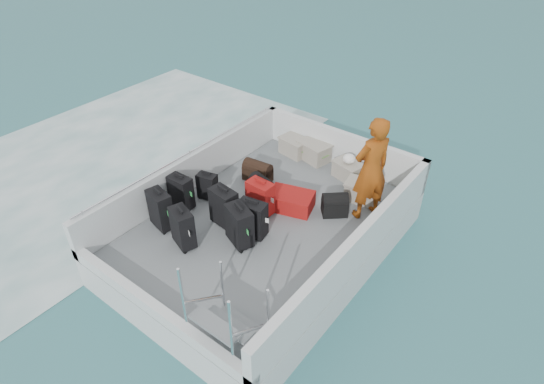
{
  "coord_description": "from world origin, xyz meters",
  "views": [
    {
      "loc": [
        3.75,
        -4.64,
        5.58
      ],
      "look_at": [
        -0.12,
        0.35,
        1.0
      ],
      "focal_mm": 30.0,
      "sensor_mm": 36.0,
      "label": 1
    }
  ],
  "objects_px": {
    "suitcase_5": "(260,198)",
    "suitcase_6": "(239,226)",
    "suitcase_0": "(161,210)",
    "suitcase_8": "(291,201)",
    "suitcase_2": "(208,187)",
    "suitcase_7": "(252,219)",
    "crate_3": "(362,192)",
    "crate_0": "(294,147)",
    "passenger": "(371,169)",
    "crate_2": "(348,171)",
    "suitcase_1": "(181,193)",
    "crate_1": "(314,152)",
    "suitcase_3": "(183,228)",
    "suitcase_4": "(224,208)"
  },
  "relations": [
    {
      "from": "suitcase_5",
      "to": "suitcase_6",
      "type": "xyz_separation_m",
      "value": [
        0.22,
        -0.8,
        0.02
      ]
    },
    {
      "from": "suitcase_0",
      "to": "suitcase_5",
      "type": "relative_size",
      "value": 1.09
    },
    {
      "from": "suitcase_8",
      "to": "suitcase_2",
      "type": "bearing_deg",
      "value": 99.88
    },
    {
      "from": "suitcase_0",
      "to": "suitcase_8",
      "type": "distance_m",
      "value": 2.23
    },
    {
      "from": "suitcase_7",
      "to": "crate_3",
      "type": "height_order",
      "value": "suitcase_7"
    },
    {
      "from": "crate_0",
      "to": "crate_3",
      "type": "bearing_deg",
      "value": -16.46
    },
    {
      "from": "suitcase_2",
      "to": "passenger",
      "type": "bearing_deg",
      "value": 14.03
    },
    {
      "from": "crate_2",
      "to": "suitcase_2",
      "type": "bearing_deg",
      "value": -128.03
    },
    {
      "from": "suitcase_6",
      "to": "crate_2",
      "type": "xyz_separation_m",
      "value": [
        0.43,
        2.67,
        -0.18
      ]
    },
    {
      "from": "suitcase_1",
      "to": "suitcase_6",
      "type": "relative_size",
      "value": 0.94
    },
    {
      "from": "suitcase_2",
      "to": "crate_0",
      "type": "height_order",
      "value": "suitcase_2"
    },
    {
      "from": "suitcase_2",
      "to": "passenger",
      "type": "relative_size",
      "value": 0.27
    },
    {
      "from": "suitcase_2",
      "to": "crate_1",
      "type": "xyz_separation_m",
      "value": [
        0.78,
        2.29,
        -0.07
      ]
    },
    {
      "from": "suitcase_2",
      "to": "crate_0",
      "type": "relative_size",
      "value": 0.91
    },
    {
      "from": "suitcase_1",
      "to": "crate_0",
      "type": "height_order",
      "value": "suitcase_1"
    },
    {
      "from": "suitcase_6",
      "to": "suitcase_5",
      "type": "bearing_deg",
      "value": 127.46
    },
    {
      "from": "suitcase_7",
      "to": "passenger",
      "type": "bearing_deg",
      "value": 43.5
    },
    {
      "from": "crate_1",
      "to": "passenger",
      "type": "height_order",
      "value": "passenger"
    },
    {
      "from": "suitcase_3",
      "to": "suitcase_8",
      "type": "bearing_deg",
      "value": 85.76
    },
    {
      "from": "suitcase_1",
      "to": "passenger",
      "type": "relative_size",
      "value": 0.34
    },
    {
      "from": "suitcase_4",
      "to": "suitcase_6",
      "type": "xyz_separation_m",
      "value": [
        0.51,
        -0.2,
        -0.01
      ]
    },
    {
      "from": "suitcase_6",
      "to": "suitcase_8",
      "type": "xyz_separation_m",
      "value": [
        0.12,
        1.23,
        -0.18
      ]
    },
    {
      "from": "suitcase_3",
      "to": "suitcase_5",
      "type": "distance_m",
      "value": 1.45
    },
    {
      "from": "suitcase_6",
      "to": "passenger",
      "type": "bearing_deg",
      "value": 78.53
    },
    {
      "from": "suitcase_1",
      "to": "suitcase_5",
      "type": "relative_size",
      "value": 1.0
    },
    {
      "from": "suitcase_7",
      "to": "passenger",
      "type": "xyz_separation_m",
      "value": [
        1.19,
        1.61,
        0.61
      ]
    },
    {
      "from": "suitcase_2",
      "to": "suitcase_3",
      "type": "relative_size",
      "value": 0.76
    },
    {
      "from": "suitcase_5",
      "to": "passenger",
      "type": "relative_size",
      "value": 0.34
    },
    {
      "from": "suitcase_5",
      "to": "suitcase_7",
      "type": "relative_size",
      "value": 0.98
    },
    {
      "from": "suitcase_8",
      "to": "crate_0",
      "type": "bearing_deg",
      "value": 16.61
    },
    {
      "from": "suitcase_0",
      "to": "suitcase_4",
      "type": "distance_m",
      "value": 1.04
    },
    {
      "from": "suitcase_2",
      "to": "crate_2",
      "type": "bearing_deg",
      "value": 37.65
    },
    {
      "from": "suitcase_3",
      "to": "crate_2",
      "type": "distance_m",
      "value": 3.44
    },
    {
      "from": "suitcase_2",
      "to": "suitcase_3",
      "type": "height_order",
      "value": "suitcase_3"
    },
    {
      "from": "suitcase_8",
      "to": "crate_0",
      "type": "xyz_separation_m",
      "value": [
        -1.02,
        1.54,
        0.02
      ]
    },
    {
      "from": "suitcase_6",
      "to": "suitcase_2",
      "type": "bearing_deg",
      "value": 178.12
    },
    {
      "from": "suitcase_7",
      "to": "crate_0",
      "type": "distance_m",
      "value": 2.68
    },
    {
      "from": "suitcase_2",
      "to": "crate_0",
      "type": "bearing_deg",
      "value": 67.2
    },
    {
      "from": "suitcase_2",
      "to": "suitcase_8",
      "type": "xyz_separation_m",
      "value": [
        1.35,
        0.69,
        -0.1
      ]
    },
    {
      "from": "suitcase_5",
      "to": "suitcase_7",
      "type": "height_order",
      "value": "suitcase_7"
    },
    {
      "from": "suitcase_0",
      "to": "suitcase_1",
      "type": "height_order",
      "value": "suitcase_0"
    },
    {
      "from": "suitcase_6",
      "to": "suitcase_4",
      "type": "bearing_deg",
      "value": -179.14
    },
    {
      "from": "suitcase_4",
      "to": "crate_1",
      "type": "distance_m",
      "value": 2.65
    },
    {
      "from": "suitcase_2",
      "to": "crate_1",
      "type": "relative_size",
      "value": 0.85
    },
    {
      "from": "suitcase_4",
      "to": "crate_1",
      "type": "bearing_deg",
      "value": 95.83
    },
    {
      "from": "suitcase_5",
      "to": "suitcase_8",
      "type": "height_order",
      "value": "suitcase_5"
    },
    {
      "from": "suitcase_7",
      "to": "suitcase_2",
      "type": "bearing_deg",
      "value": 157.78
    },
    {
      "from": "crate_1",
      "to": "passenger",
      "type": "bearing_deg",
      "value": -29.54
    },
    {
      "from": "suitcase_0",
      "to": "suitcase_2",
      "type": "distance_m",
      "value": 1.04
    },
    {
      "from": "suitcase_7",
      "to": "suitcase_4",
      "type": "bearing_deg",
      "value": 177.45
    }
  ]
}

